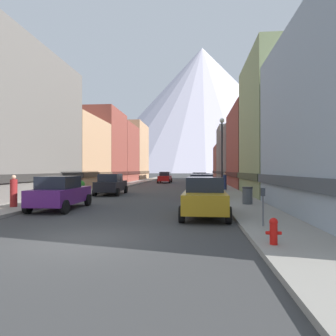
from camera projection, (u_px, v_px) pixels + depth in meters
ground_plane at (81, 241)px, 8.73m from camera, size 400.00×400.00×0.00m
sidewalk_left at (132, 183)px, 44.17m from camera, size 2.50×100.00×0.15m
sidewalk_right at (216, 184)px, 42.97m from camera, size 2.50×100.00×0.15m
storefront_left_1 at (7, 127)px, 22.49m from camera, size 7.39×12.05×11.14m
storefront_left_2 at (68, 155)px, 33.36m from camera, size 7.49×9.66×7.97m
storefront_left_3 at (89, 149)px, 42.67m from camera, size 9.59×8.67×10.64m
storefront_left_4 at (110, 154)px, 52.07m from camera, size 8.95×9.92×10.07m
storefront_left_5 at (128, 153)px, 62.57m from camera, size 7.55×11.03×11.89m
storefront_right_1 at (299, 129)px, 23.19m from camera, size 8.35×9.13×11.09m
storefront_right_2 at (274, 149)px, 33.92m from camera, size 10.05×11.61×9.24m
storefront_right_3 at (243, 157)px, 45.36m from camera, size 6.48×10.12×8.61m
storefront_right_4 at (244, 155)px, 55.01m from camera, size 10.11×8.43×10.18m
storefront_right_5 at (233, 163)px, 65.31m from camera, size 8.64×11.49×7.43m
car_left_0 at (60, 193)px, 15.63m from camera, size 2.20×4.46×1.78m
car_left_1 at (111, 184)px, 24.93m from camera, size 2.20×4.46×1.78m
car_right_0 at (205, 197)px, 13.31m from camera, size 2.16×4.44×1.78m
car_right_1 at (201, 186)px, 21.95m from camera, size 2.07×4.40×1.78m
car_right_2 at (200, 182)px, 28.38m from camera, size 2.17×4.45×1.78m
car_right_3 at (199, 180)px, 36.49m from camera, size 2.06×4.40×1.78m
car_driving_0 at (165, 177)px, 47.11m from camera, size 2.06×4.40×1.78m
fire_hydrant_near at (274, 230)px, 7.73m from camera, size 0.40×0.22×0.70m
parking_meter_near at (263, 201)px, 10.28m from camera, size 0.14×0.10×1.33m
trash_bin_right at (247, 195)px, 16.85m from camera, size 0.59×0.59×0.98m
potted_plant_0 at (81, 186)px, 26.63m from camera, size 0.68×0.68×0.97m
pedestrian_0 at (14, 192)px, 15.59m from camera, size 0.36×0.36×1.69m
pedestrian_1 at (225, 182)px, 29.22m from camera, size 0.36×0.36×1.67m
streetlamp_right at (222, 145)px, 22.09m from camera, size 0.36×0.36×5.86m
mountain_backdrop at (202, 110)px, 267.00m from camera, size 201.40×201.40×113.39m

